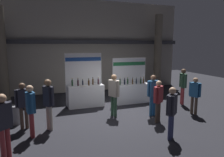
{
  "coord_description": "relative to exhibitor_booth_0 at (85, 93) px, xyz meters",
  "views": [
    {
      "loc": [
        -3.03,
        -7.74,
        2.93
      ],
      "look_at": [
        0.16,
        0.98,
        1.43
      ],
      "focal_mm": 33.36,
      "sensor_mm": 36.0,
      "label": 1
    }
  ],
  "objects": [
    {
      "name": "ground_plane",
      "position": [
        0.88,
        -1.86,
        -0.64
      ],
      "size": [
        25.64,
        25.64,
        0.0
      ],
      "primitive_type": "plane",
      "color": "black"
    },
    {
      "name": "hall_colonnade",
      "position": [
        0.88,
        3.31,
        2.16
      ],
      "size": [
        12.82,
        1.26,
        5.67
      ],
      "color": "gray",
      "rests_on": "ground_plane"
    },
    {
      "name": "exhibitor_booth_0",
      "position": [
        0.0,
        0.0,
        0.0
      ],
      "size": [
        1.79,
        0.74,
        2.54
      ],
      "color": "white",
      "rests_on": "ground_plane"
    },
    {
      "name": "exhibitor_booth_1",
      "position": [
        2.38,
        -0.13,
        -0.05
      ],
      "size": [
        1.85,
        0.66,
        2.27
      ],
      "color": "white",
      "rests_on": "ground_plane"
    },
    {
      "name": "trash_bin",
      "position": [
        -2.97,
        -1.37,
        -0.29
      ],
      "size": [
        0.35,
        0.35,
        0.69
      ],
      "color": "slate",
      "rests_on": "ground_plane"
    },
    {
      "name": "visitor_0",
      "position": [
        1.72,
        -4.41,
        0.35
      ],
      "size": [
        0.48,
        0.44,
        1.66
      ],
      "rotation": [
        0.0,
        0.0,
        3.81
      ],
      "color": "navy",
      "rests_on": "ground_plane"
    },
    {
      "name": "visitor_1",
      "position": [
        -2.39,
        -2.79,
        0.37
      ],
      "size": [
        0.31,
        0.5,
        1.7
      ],
      "rotation": [
        0.0,
        0.0,
        1.76
      ],
      "color": "maroon",
      "rests_on": "ground_plane"
    },
    {
      "name": "visitor_2",
      "position": [
        2.31,
        -2.32,
        0.4
      ],
      "size": [
        0.56,
        0.31,
        1.73
      ],
      "rotation": [
        0.0,
        0.0,
        3.32
      ],
      "color": "navy",
      "rests_on": "ground_plane"
    },
    {
      "name": "visitor_3",
      "position": [
        0.78,
        -1.82,
        0.42
      ],
      "size": [
        0.39,
        0.55,
        1.76
      ],
      "rotation": [
        0.0,
        0.0,
        5.13
      ],
      "color": "#33563D",
      "rests_on": "ground_plane"
    },
    {
      "name": "visitor_4",
      "position": [
        -1.82,
        -2.37,
        0.42
      ],
      "size": [
        0.37,
        0.45,
        1.79
      ],
      "rotation": [
        0.0,
        0.0,
        5.28
      ],
      "color": "#ADA393",
      "rests_on": "ground_plane"
    },
    {
      "name": "visitor_5",
      "position": [
        4.09,
        -2.74,
        0.3
      ],
      "size": [
        0.34,
        0.52,
        1.58
      ],
      "rotation": [
        0.0,
        0.0,
        5.04
      ],
      "color": "#47382D",
      "rests_on": "ground_plane"
    },
    {
      "name": "visitor_6",
      "position": [
        2.12,
        -3.03,
        0.32
      ],
      "size": [
        0.48,
        0.4,
        1.62
      ],
      "rotation": [
        0.0,
        0.0,
        3.72
      ],
      "color": "#47382D",
      "rests_on": "ground_plane"
    },
    {
      "name": "visitor_7",
      "position": [
        -3.01,
        -3.95,
        0.39
      ],
      "size": [
        0.42,
        0.4,
        1.73
      ],
      "rotation": [
        0.0,
        0.0,
        0.71
      ],
      "color": "maroon",
      "rests_on": "ground_plane"
    },
    {
      "name": "visitor_8",
      "position": [
        -2.65,
        -1.98,
        0.34
      ],
      "size": [
        0.51,
        0.31,
        1.65
      ],
      "rotation": [
        0.0,
        0.0,
        0.24
      ],
      "color": "#47382D",
      "rests_on": "ground_plane"
    },
    {
      "name": "visitor_9",
      "position": [
        4.62,
        -1.31,
        0.43
      ],
      "size": [
        0.35,
        0.55,
        1.78
      ],
      "rotation": [
        0.0,
        0.0,
        1.24
      ],
      "color": "maroon",
      "rests_on": "ground_plane"
    }
  ]
}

